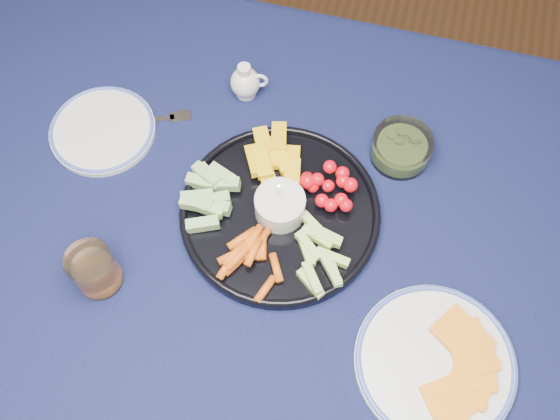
% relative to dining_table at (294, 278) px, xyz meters
% --- Properties ---
extents(dining_table, '(1.67, 1.07, 0.75)m').
position_rel_dining_table_xyz_m(dining_table, '(0.00, 0.00, 0.00)').
color(dining_table, '#4A3118').
rests_on(dining_table, ground).
extents(crudite_platter, '(0.34, 0.34, 0.11)m').
position_rel_dining_table_xyz_m(crudite_platter, '(-0.05, 0.07, 0.11)').
color(crudite_platter, black).
rests_on(crudite_platter, dining_table).
extents(creamer_pitcher, '(0.07, 0.05, 0.08)m').
position_rel_dining_table_xyz_m(creamer_pitcher, '(-0.17, 0.30, 0.12)').
color(creamer_pitcher, white).
rests_on(creamer_pitcher, dining_table).
extents(pickle_bowl, '(0.11, 0.11, 0.05)m').
position_rel_dining_table_xyz_m(pickle_bowl, '(0.13, 0.24, 0.11)').
color(pickle_bowl, white).
rests_on(pickle_bowl, dining_table).
extents(cheese_plate, '(0.24, 0.24, 0.03)m').
position_rel_dining_table_xyz_m(cheese_plate, '(0.24, -0.11, 0.10)').
color(cheese_plate, silver).
rests_on(cheese_plate, dining_table).
extents(juice_tumbler, '(0.07, 0.07, 0.09)m').
position_rel_dining_table_xyz_m(juice_tumbler, '(-0.29, -0.11, 0.13)').
color(juice_tumbler, white).
rests_on(juice_tumbler, dining_table).
extents(fork_left, '(0.17, 0.09, 0.00)m').
position_rel_dining_table_xyz_m(fork_left, '(-0.33, 0.20, 0.09)').
color(fork_left, silver).
rests_on(fork_left, dining_table).
extents(fork_right, '(0.17, 0.09, 0.00)m').
position_rel_dining_table_xyz_m(fork_right, '(0.26, -0.06, 0.09)').
color(fork_right, silver).
rests_on(fork_right, dining_table).
extents(side_plate_extra, '(0.19, 0.19, 0.02)m').
position_rel_dining_table_xyz_m(side_plate_extra, '(-0.40, 0.15, 0.10)').
color(side_plate_extra, silver).
rests_on(side_plate_extra, dining_table).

